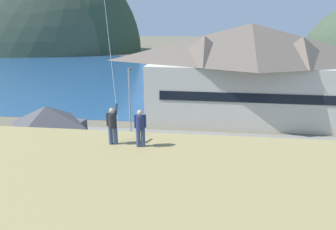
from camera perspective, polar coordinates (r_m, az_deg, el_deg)
name	(u,v)px	position (r m, az deg, el deg)	size (l,w,h in m)	color
ground_plane	(170,201)	(22.90, 0.46, -15.88)	(600.00, 600.00, 0.00)	#66604C
parking_lot_pad	(177,169)	(27.20, 1.71, -10.15)	(40.00, 20.00, 0.10)	gray
bay_water	(197,73)	(80.15, 5.51, 7.80)	(360.00, 84.00, 0.03)	navy
far_hill_west_ridge	(30,51)	(161.06, -24.45, 10.87)	(107.06, 50.53, 95.76)	#334733
far_hill_east_peak	(35,51)	(160.62, -23.68, 10.95)	(92.06, 62.54, 87.98)	#42513D
harbor_lodge	(249,70)	(41.30, 14.87, 8.20)	(27.32, 12.53, 12.40)	beige
storage_shed_near_lot	(49,133)	(29.84, -21.43, -3.20)	(6.18, 6.20, 5.32)	#474C56
storage_shed_waterside	(216,96)	(44.03, 9.03, 3.55)	(5.66, 5.84, 4.74)	#756B5B
wharf_dock	(177,93)	(54.85, 1.63, 4.09)	(3.20, 12.28, 0.70)	#70604C
moored_boat_wharfside	(155,93)	(53.15, -2.40, 4.09)	(3.13, 7.69, 2.16)	silver
moored_boat_outer_mooring	(196,92)	(54.10, 5.22, 4.25)	(2.50, 6.96, 2.16)	silver
parked_car_front_row_silver	(57,181)	(24.72, -20.10, -11.52)	(4.32, 2.29, 1.82)	#236633
parked_car_mid_row_far	(295,189)	(24.04, 22.67, -12.67)	(4.25, 2.14, 1.82)	navy
parked_car_mid_row_center	(185,178)	(23.67, 3.15, -11.76)	(4.32, 2.29, 1.82)	#9EA3A8
parked_car_back_row_right	(214,154)	(27.97, 8.53, -7.25)	(4.33, 2.33, 1.82)	#236633
parked_car_lone_by_shed	(137,148)	(29.20, -5.79, -6.08)	(4.35, 2.35, 1.82)	#236633
parked_car_front_row_end	(117,188)	(22.74, -9.48, -13.25)	(4.28, 2.21, 1.82)	red
parking_light_pole	(130,102)	(31.64, -7.14, 2.50)	(0.24, 0.78, 7.97)	#ADADB2
person_kite_flyer	(112,125)	(14.26, -10.35, -1.78)	(0.52, 0.69, 1.86)	#384770
person_companion	(140,127)	(13.81, -5.21, -2.26)	(0.54, 0.40, 1.74)	#384770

